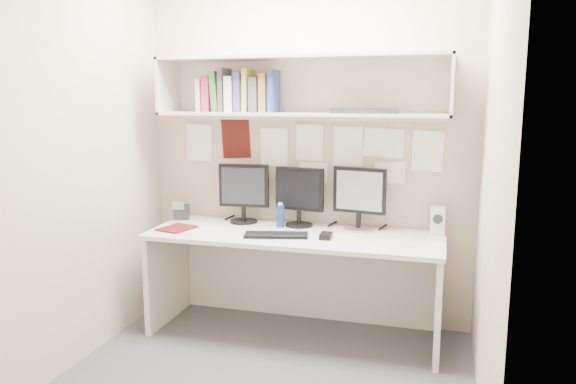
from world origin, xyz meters
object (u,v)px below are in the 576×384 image
(speaker, at_px, (438,220))
(maroon_notebook, at_px, (177,228))
(monitor_right, at_px, (359,196))
(desk, at_px, (294,284))
(keyboard, at_px, (276,235))
(desk_phone, at_px, (181,212))
(monitor_left, at_px, (244,190))
(monitor_center, at_px, (299,194))

(speaker, bearing_deg, maroon_notebook, -167.35)
(monitor_right, bearing_deg, desk, -141.99)
(keyboard, bearing_deg, desk_phone, 146.61)
(monitor_left, xyz_separation_m, monitor_right, (0.85, -0.00, 0.00))
(desk_phone, bearing_deg, speaker, -19.05)
(keyboard, relative_size, maroon_notebook, 1.79)
(monitor_left, relative_size, desk_phone, 3.00)
(speaker, relative_size, desk_phone, 1.31)
(monitor_left, relative_size, maroon_notebook, 1.83)
(monitor_center, distance_m, speaker, 0.97)
(monitor_left, height_order, maroon_notebook, monitor_left)
(desk, relative_size, desk_phone, 13.93)
(monitor_center, height_order, maroon_notebook, monitor_center)
(speaker, bearing_deg, monitor_left, -178.05)
(maroon_notebook, relative_size, desk_phone, 1.64)
(monitor_right, xyz_separation_m, maroon_notebook, (-1.23, -0.34, -0.23))
(desk, relative_size, monitor_left, 4.64)
(monitor_center, height_order, keyboard, monitor_center)
(monitor_left, relative_size, speaker, 2.29)
(desk, bearing_deg, monitor_left, 153.81)
(desk, distance_m, keyboard, 0.41)
(monitor_left, distance_m, keyboard, 0.55)
(maroon_notebook, bearing_deg, speaker, 25.98)
(desk, xyz_separation_m, monitor_right, (0.41, 0.22, 0.60))
(monitor_left, distance_m, desk_phone, 0.53)
(monitor_left, relative_size, keyboard, 1.03)
(speaker, bearing_deg, monitor_right, -176.83)
(maroon_notebook, bearing_deg, monitor_left, 56.40)
(speaker, height_order, maroon_notebook, speaker)
(monitor_left, xyz_separation_m, monitor_center, (0.42, 0.00, -0.00))
(keyboard, bearing_deg, speaker, 6.51)
(monitor_center, bearing_deg, desk, -76.04)
(keyboard, bearing_deg, desk, 41.50)
(speaker, bearing_deg, desk_phone, -177.25)
(keyboard, xyz_separation_m, maroon_notebook, (-0.73, 0.01, -0.00))
(monitor_right, distance_m, desk_phone, 1.36)
(monitor_center, distance_m, maroon_notebook, 0.90)
(maroon_notebook, bearing_deg, monitor_center, 37.48)
(maroon_notebook, bearing_deg, desk, 22.80)
(desk, distance_m, monitor_center, 0.64)
(speaker, relative_size, maroon_notebook, 0.80)
(desk, xyz_separation_m, monitor_left, (-0.45, 0.22, 0.60))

